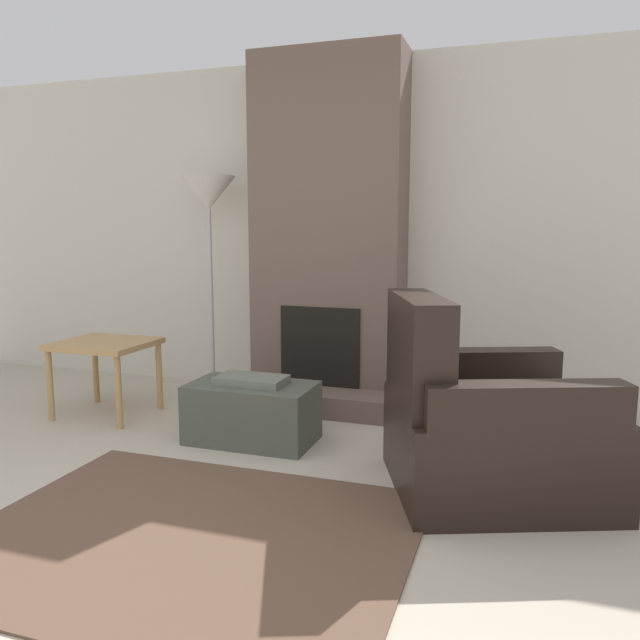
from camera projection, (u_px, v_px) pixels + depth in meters
name	position (u px, v px, depth m)	size (l,w,h in m)	color
ground_plane	(110.00, 584.00, 2.36)	(24.00, 24.00, 0.00)	#B2A893
wall_back	(338.00, 231.00, 4.91)	(6.98, 0.06, 2.60)	beige
fireplace	(328.00, 240.00, 4.68)	(1.14, 0.73, 2.60)	brown
ottoman	(252.00, 411.00, 3.90)	(0.78, 0.45, 0.42)	#474C42
armchair	(481.00, 432.00, 3.15)	(1.28, 1.22, 1.00)	black
side_table	(105.00, 352.00, 4.41)	(0.64, 0.56, 0.54)	tan
floor_lamp_left	(209.00, 199.00, 4.84)	(0.42, 0.42, 1.72)	#ADADB2
area_rug	(188.00, 536.00, 2.71)	(1.93, 1.54, 0.01)	brown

